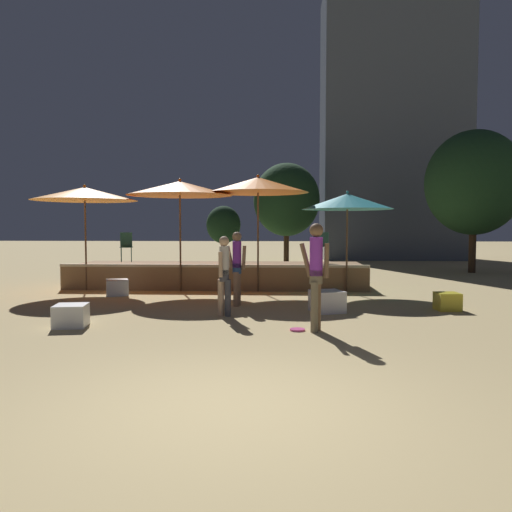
{
  "coord_description": "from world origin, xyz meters",
  "views": [
    {
      "loc": [
        0.54,
        -4.9,
        1.81
      ],
      "look_at": [
        0.0,
        5.23,
        1.23
      ],
      "focal_mm": 35.0,
      "sensor_mm": 36.0,
      "label": 1
    }
  ],
  "objects_px": {
    "person_1": "(316,271)",
    "bistro_chair_1": "(322,243)",
    "background_tree_0": "(474,183)",
    "patio_umbrella_2": "(347,202)",
    "cube_seat_3": "(117,287)",
    "cube_seat_2": "(447,301)",
    "patio_umbrella_0": "(85,194)",
    "cube_seat_0": "(71,316)",
    "person_0": "(237,266)",
    "patio_umbrella_3": "(180,188)",
    "background_tree_2": "(224,225)",
    "person_2": "(224,274)",
    "frisbee_disc": "(297,330)",
    "background_tree_1": "(286,200)",
    "cube_seat_1": "(327,301)",
    "bistro_chair_0": "(126,244)",
    "patio_umbrella_1": "(258,185)"
  },
  "relations": [
    {
      "from": "person_1",
      "to": "person_2",
      "type": "bearing_deg",
      "value": 70.54
    },
    {
      "from": "patio_umbrella_0",
      "to": "cube_seat_1",
      "type": "relative_size",
      "value": 3.83
    },
    {
      "from": "patio_umbrella_0",
      "to": "frisbee_disc",
      "type": "xyz_separation_m",
      "value": [
        5.92,
        -5.33,
        -2.75
      ]
    },
    {
      "from": "bistro_chair_1",
      "to": "cube_seat_1",
      "type": "bearing_deg",
      "value": -58.2
    },
    {
      "from": "person_1",
      "to": "background_tree_1",
      "type": "height_order",
      "value": "background_tree_1"
    },
    {
      "from": "patio_umbrella_1",
      "to": "person_0",
      "type": "distance_m",
      "value": 3.35
    },
    {
      "from": "cube_seat_3",
      "to": "bistro_chair_1",
      "type": "height_order",
      "value": "bistro_chair_1"
    },
    {
      "from": "person_2",
      "to": "bistro_chair_1",
      "type": "relative_size",
      "value": 1.82
    },
    {
      "from": "patio_umbrella_3",
      "to": "person_0",
      "type": "distance_m",
      "value": 3.74
    },
    {
      "from": "person_0",
      "to": "patio_umbrella_3",
      "type": "bearing_deg",
      "value": -133.72
    },
    {
      "from": "person_0",
      "to": "person_2",
      "type": "relative_size",
      "value": 1.05
    },
    {
      "from": "cube_seat_0",
      "to": "patio_umbrella_2",
      "type": "bearing_deg",
      "value": 42.33
    },
    {
      "from": "patio_umbrella_1",
      "to": "person_0",
      "type": "relative_size",
      "value": 1.93
    },
    {
      "from": "cube_seat_1",
      "to": "patio_umbrella_2",
      "type": "bearing_deg",
      "value": 75.87
    },
    {
      "from": "person_1",
      "to": "bistro_chair_1",
      "type": "relative_size",
      "value": 2.09
    },
    {
      "from": "patio_umbrella_0",
      "to": "patio_umbrella_3",
      "type": "height_order",
      "value": "patio_umbrella_3"
    },
    {
      "from": "cube_seat_2",
      "to": "background_tree_0",
      "type": "bearing_deg",
      "value": 66.85
    },
    {
      "from": "cube_seat_0",
      "to": "background_tree_1",
      "type": "relative_size",
      "value": 0.12
    },
    {
      "from": "patio_umbrella_3",
      "to": "background_tree_2",
      "type": "relative_size",
      "value": 1.1
    },
    {
      "from": "patio_umbrella_2",
      "to": "person_0",
      "type": "height_order",
      "value": "patio_umbrella_2"
    },
    {
      "from": "person_1",
      "to": "background_tree_0",
      "type": "height_order",
      "value": "background_tree_0"
    },
    {
      "from": "bistro_chair_0",
      "to": "frisbee_disc",
      "type": "distance_m",
      "value": 8.26
    },
    {
      "from": "bistro_chair_1",
      "to": "background_tree_2",
      "type": "relative_size",
      "value": 0.31
    },
    {
      "from": "cube_seat_2",
      "to": "frisbee_disc",
      "type": "xyz_separation_m",
      "value": [
        -3.34,
        -2.33,
        -0.18
      ]
    },
    {
      "from": "patio_umbrella_3",
      "to": "patio_umbrella_1",
      "type": "bearing_deg",
      "value": 0.93
    },
    {
      "from": "background_tree_2",
      "to": "cube_seat_3",
      "type": "bearing_deg",
      "value": -96.41
    },
    {
      "from": "patio_umbrella_2",
      "to": "cube_seat_3",
      "type": "bearing_deg",
      "value": -171.25
    },
    {
      "from": "person_2",
      "to": "bistro_chair_1",
      "type": "height_order",
      "value": "bistro_chair_1"
    },
    {
      "from": "patio_umbrella_0",
      "to": "cube_seat_0",
      "type": "relative_size",
      "value": 4.69
    },
    {
      "from": "cube_seat_0",
      "to": "frisbee_disc",
      "type": "bearing_deg",
      "value": -1.75
    },
    {
      "from": "cube_seat_0",
      "to": "background_tree_2",
      "type": "distance_m",
      "value": 16.66
    },
    {
      "from": "background_tree_2",
      "to": "background_tree_0",
      "type": "bearing_deg",
      "value": -25.68
    },
    {
      "from": "patio_umbrella_0",
      "to": "patio_umbrella_3",
      "type": "xyz_separation_m",
      "value": [
        2.76,
        -0.06,
        0.14
      ]
    },
    {
      "from": "bistro_chair_0",
      "to": "patio_umbrella_2",
      "type": "bearing_deg",
      "value": -26.34
    },
    {
      "from": "background_tree_2",
      "to": "patio_umbrella_0",
      "type": "bearing_deg",
      "value": -103.09
    },
    {
      "from": "cube_seat_0",
      "to": "cube_seat_2",
      "type": "height_order",
      "value": "cube_seat_0"
    },
    {
      "from": "patio_umbrella_2",
      "to": "patio_umbrella_3",
      "type": "distance_m",
      "value": 4.69
    },
    {
      "from": "cube_seat_3",
      "to": "background_tree_2",
      "type": "relative_size",
      "value": 0.25
    },
    {
      "from": "bistro_chair_1",
      "to": "person_1",
      "type": "bearing_deg",
      "value": -60.17
    },
    {
      "from": "cube_seat_2",
      "to": "background_tree_0",
      "type": "xyz_separation_m",
      "value": [
        3.95,
        9.25,
        3.38
      ]
    },
    {
      "from": "cube_seat_0",
      "to": "cube_seat_3",
      "type": "xyz_separation_m",
      "value": [
        -0.55,
        4.19,
        0.01
      ]
    },
    {
      "from": "cube_seat_0",
      "to": "person_1",
      "type": "height_order",
      "value": "person_1"
    },
    {
      "from": "bistro_chair_0",
      "to": "bistro_chair_1",
      "type": "bearing_deg",
      "value": -7.79
    },
    {
      "from": "patio_umbrella_0",
      "to": "background_tree_0",
      "type": "xyz_separation_m",
      "value": [
        13.21,
        6.25,
        0.81
      ]
    },
    {
      "from": "background_tree_0",
      "to": "patio_umbrella_1",
      "type": "bearing_deg",
      "value": -142.75
    },
    {
      "from": "bistro_chair_0",
      "to": "background_tree_2",
      "type": "bearing_deg",
      "value": 63.49
    },
    {
      "from": "person_0",
      "to": "bistro_chair_1",
      "type": "distance_m",
      "value": 5.2
    },
    {
      "from": "patio_umbrella_1",
      "to": "cube_seat_1",
      "type": "bearing_deg",
      "value": -63.85
    },
    {
      "from": "patio_umbrella_2",
      "to": "cube_seat_1",
      "type": "xyz_separation_m",
      "value": [
        -0.83,
        -3.31,
        -2.29
      ]
    },
    {
      "from": "person_1",
      "to": "bistro_chair_0",
      "type": "height_order",
      "value": "person_1"
    }
  ]
}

